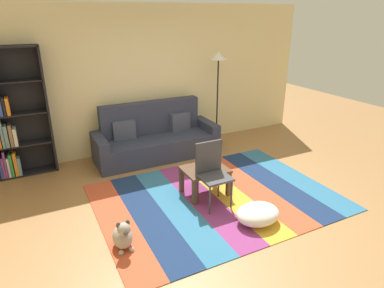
{
  "coord_description": "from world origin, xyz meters",
  "views": [
    {
      "loc": [
        -2.09,
        -3.47,
        2.5
      ],
      "look_at": [
        0.04,
        0.77,
        0.65
      ],
      "focal_mm": 31.16,
      "sensor_mm": 36.0,
      "label": 1
    }
  ],
  "objects_px": {
    "couch": "(156,139)",
    "pouf": "(258,214)",
    "folding_chair": "(212,169)",
    "bookshelf": "(11,118)",
    "tv_remote": "(209,169)",
    "coffee_table": "(205,173)",
    "standing_lamp": "(218,68)",
    "dog": "(123,236)"
  },
  "relations": [
    {
      "from": "couch",
      "to": "pouf",
      "type": "bearing_deg",
      "value": -81.91
    },
    {
      "from": "couch",
      "to": "folding_chair",
      "type": "distance_m",
      "value": 1.95
    },
    {
      "from": "bookshelf",
      "to": "tv_remote",
      "type": "distance_m",
      "value": 3.23
    },
    {
      "from": "couch",
      "to": "tv_remote",
      "type": "distance_m",
      "value": 1.75
    },
    {
      "from": "pouf",
      "to": "folding_chair",
      "type": "distance_m",
      "value": 0.85
    },
    {
      "from": "couch",
      "to": "coffee_table",
      "type": "distance_m",
      "value": 1.67
    },
    {
      "from": "coffee_table",
      "to": "standing_lamp",
      "type": "distance_m",
      "value": 2.43
    },
    {
      "from": "pouf",
      "to": "dog",
      "type": "distance_m",
      "value": 1.7
    },
    {
      "from": "pouf",
      "to": "coffee_table",
      "type": "bearing_deg",
      "value": 104.22
    },
    {
      "from": "tv_remote",
      "to": "folding_chair",
      "type": "height_order",
      "value": "folding_chair"
    },
    {
      "from": "bookshelf",
      "to": "standing_lamp",
      "type": "relative_size",
      "value": 1.13
    },
    {
      "from": "pouf",
      "to": "tv_remote",
      "type": "bearing_deg",
      "value": 104.01
    },
    {
      "from": "couch",
      "to": "tv_remote",
      "type": "height_order",
      "value": "couch"
    },
    {
      "from": "bookshelf",
      "to": "coffee_table",
      "type": "distance_m",
      "value": 3.18
    },
    {
      "from": "couch",
      "to": "standing_lamp",
      "type": "height_order",
      "value": "standing_lamp"
    },
    {
      "from": "standing_lamp",
      "to": "dog",
      "type": "bearing_deg",
      "value": -137.86
    },
    {
      "from": "standing_lamp",
      "to": "pouf",
      "type": "bearing_deg",
      "value": -109.97
    },
    {
      "from": "couch",
      "to": "bookshelf",
      "type": "bearing_deg",
      "value": 172.91
    },
    {
      "from": "tv_remote",
      "to": "standing_lamp",
      "type": "bearing_deg",
      "value": 55.33
    },
    {
      "from": "bookshelf",
      "to": "folding_chair",
      "type": "height_order",
      "value": "bookshelf"
    },
    {
      "from": "coffee_table",
      "to": "pouf",
      "type": "relative_size",
      "value": 1.1
    },
    {
      "from": "folding_chair",
      "to": "couch",
      "type": "bearing_deg",
      "value": 109.81
    },
    {
      "from": "bookshelf",
      "to": "dog",
      "type": "relative_size",
      "value": 5.22
    },
    {
      "from": "tv_remote",
      "to": "couch",
      "type": "bearing_deg",
      "value": 93.99
    },
    {
      "from": "couch",
      "to": "pouf",
      "type": "distance_m",
      "value": 2.66
    },
    {
      "from": "coffee_table",
      "to": "pouf",
      "type": "bearing_deg",
      "value": -75.78
    },
    {
      "from": "coffee_table",
      "to": "dog",
      "type": "xyz_separation_m",
      "value": [
        -1.43,
        -0.67,
        -0.17
      ]
    },
    {
      "from": "couch",
      "to": "bookshelf",
      "type": "relative_size",
      "value": 1.09
    },
    {
      "from": "couch",
      "to": "dog",
      "type": "bearing_deg",
      "value": -119.06
    },
    {
      "from": "folding_chair",
      "to": "bookshelf",
      "type": "bearing_deg",
      "value": 154.25
    },
    {
      "from": "standing_lamp",
      "to": "tv_remote",
      "type": "relative_size",
      "value": 12.27
    },
    {
      "from": "dog",
      "to": "standing_lamp",
      "type": "height_order",
      "value": "standing_lamp"
    },
    {
      "from": "tv_remote",
      "to": "coffee_table",
      "type": "bearing_deg",
      "value": 105.59
    },
    {
      "from": "dog",
      "to": "pouf",
      "type": "bearing_deg",
      "value": -9.88
    },
    {
      "from": "couch",
      "to": "tv_remote",
      "type": "xyz_separation_m",
      "value": [
        0.15,
        -1.74,
        0.09
      ]
    },
    {
      "from": "dog",
      "to": "tv_remote",
      "type": "bearing_deg",
      "value": 22.37
    },
    {
      "from": "folding_chair",
      "to": "dog",
      "type": "bearing_deg",
      "value": -146.58
    },
    {
      "from": "bookshelf",
      "to": "pouf",
      "type": "height_order",
      "value": "bookshelf"
    },
    {
      "from": "tv_remote",
      "to": "folding_chair",
      "type": "bearing_deg",
      "value": -109.67
    },
    {
      "from": "couch",
      "to": "dog",
      "type": "relative_size",
      "value": 5.69
    },
    {
      "from": "dog",
      "to": "tv_remote",
      "type": "distance_m",
      "value": 1.59
    },
    {
      "from": "pouf",
      "to": "standing_lamp",
      "type": "bearing_deg",
      "value": 70.03
    }
  ]
}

